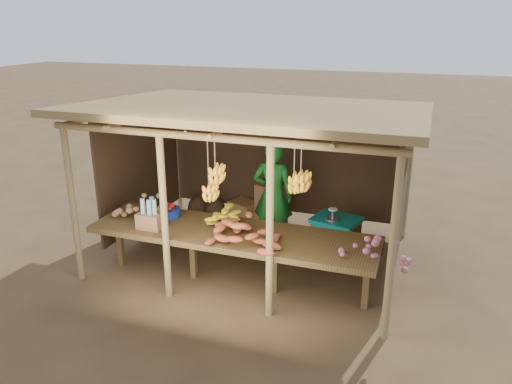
% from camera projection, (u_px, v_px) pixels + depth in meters
% --- Properties ---
extents(ground, '(60.00, 60.00, 0.00)m').
position_uv_depth(ground, '(256.00, 256.00, 7.78)').
color(ground, brown).
rests_on(ground, ground).
extents(stall_structure, '(4.70, 3.50, 2.43)m').
position_uv_depth(stall_structure, '(260.00, 134.00, 7.19)').
color(stall_structure, '#937A4B').
rests_on(stall_structure, ground).
extents(counter, '(3.90, 1.05, 0.80)m').
position_uv_depth(counter, '(233.00, 236.00, 6.69)').
color(counter, brown).
rests_on(counter, ground).
extents(potato_heap, '(0.98, 0.78, 0.36)m').
position_uv_depth(potato_heap, '(144.00, 206.00, 7.08)').
color(potato_heap, '#9A784F').
rests_on(potato_heap, counter).
extents(sweet_potato_heap, '(1.12, 0.77, 0.36)m').
position_uv_depth(sweet_potato_heap, '(242.00, 229.00, 6.31)').
color(sweet_potato_heap, '#AE4E2C').
rests_on(sweet_potato_heap, counter).
extents(onion_heap, '(0.84, 0.52, 0.36)m').
position_uv_depth(onion_heap, '(376.00, 246.00, 5.83)').
color(onion_heap, '#B5586E').
rests_on(onion_heap, counter).
extents(banana_pile, '(0.59, 0.35, 0.35)m').
position_uv_depth(banana_pile, '(229.00, 215.00, 6.76)').
color(banana_pile, yellow).
rests_on(banana_pile, counter).
extents(tomato_basin, '(0.36, 0.36, 0.19)m').
position_uv_depth(tomato_basin, '(168.00, 212.00, 7.15)').
color(tomato_basin, navy).
rests_on(tomato_basin, counter).
extents(bottle_box, '(0.34, 0.27, 0.43)m').
position_uv_depth(bottle_box, '(151.00, 216.00, 6.74)').
color(bottle_box, '#9C7046').
rests_on(bottle_box, counter).
extents(vendor, '(0.68, 0.49, 1.75)m').
position_uv_depth(vendor, '(273.00, 195.00, 7.83)').
color(vendor, '#186E24').
rests_on(vendor, ground).
extents(tarp_crate, '(0.81, 0.74, 0.82)m').
position_uv_depth(tarp_crate, '(336.00, 236.00, 7.67)').
color(tarp_crate, brown).
rests_on(tarp_crate, ground).
extents(carton_stack, '(1.10, 0.53, 0.75)m').
position_uv_depth(carton_stack, '(262.00, 207.00, 8.83)').
color(carton_stack, '#9C7046').
rests_on(carton_stack, ground).
extents(burlap_sacks, '(0.73, 0.38, 0.52)m').
position_uv_depth(burlap_sacks, '(207.00, 208.00, 9.12)').
color(burlap_sacks, '#422F1F').
rests_on(burlap_sacks, ground).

